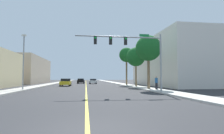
{
  "coord_description": "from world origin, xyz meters",
  "views": [
    {
      "loc": [
        -0.07,
        -5.87,
        1.7
      ],
      "look_at": [
        4.22,
        24.46,
        3.46
      ],
      "focal_mm": 29.79,
      "sensor_mm": 36.0,
      "label": 1
    }
  ],
  "objects_px": {
    "traffic_signal_mast": "(133,48)",
    "car_white": "(93,81)",
    "palm_near": "(148,49)",
    "car_yellow": "(66,82)",
    "street_lamp": "(23,59)",
    "car_black": "(81,81)",
    "palm_far": "(126,55)",
    "palm_mid": "(136,57)",
    "pedestrian": "(156,83)"
  },
  "relations": [
    {
      "from": "car_black",
      "to": "car_yellow",
      "type": "relative_size",
      "value": 1.08
    },
    {
      "from": "palm_far",
      "to": "traffic_signal_mast",
      "type": "bearing_deg",
      "value": -100.53
    },
    {
      "from": "palm_near",
      "to": "car_black",
      "type": "height_order",
      "value": "palm_near"
    },
    {
      "from": "palm_near",
      "to": "car_yellow",
      "type": "relative_size",
      "value": 1.92
    },
    {
      "from": "car_black",
      "to": "palm_far",
      "type": "bearing_deg",
      "value": -51.51
    },
    {
      "from": "traffic_signal_mast",
      "to": "street_lamp",
      "type": "xyz_separation_m",
      "value": [
        -13.35,
        6.37,
        -0.7
      ]
    },
    {
      "from": "street_lamp",
      "to": "palm_far",
      "type": "relative_size",
      "value": 0.89
    },
    {
      "from": "car_white",
      "to": "street_lamp",
      "type": "bearing_deg",
      "value": -113.92
    },
    {
      "from": "palm_far",
      "to": "car_yellow",
      "type": "distance_m",
      "value": 14.37
    },
    {
      "from": "palm_far",
      "to": "car_yellow",
      "type": "xyz_separation_m",
      "value": [
        -12.96,
        -1.89,
        -5.91
      ]
    },
    {
      "from": "palm_mid",
      "to": "pedestrian",
      "type": "xyz_separation_m",
      "value": [
        0.26,
        -9.2,
        -4.44
      ]
    },
    {
      "from": "palm_far",
      "to": "car_white",
      "type": "height_order",
      "value": "palm_far"
    },
    {
      "from": "street_lamp",
      "to": "palm_far",
      "type": "bearing_deg",
      "value": 39.73
    },
    {
      "from": "car_yellow",
      "to": "palm_far",
      "type": "bearing_deg",
      "value": 9.24
    },
    {
      "from": "street_lamp",
      "to": "car_yellow",
      "type": "xyz_separation_m",
      "value": [
        4.24,
        12.4,
        -3.46
      ]
    },
    {
      "from": "traffic_signal_mast",
      "to": "car_black",
      "type": "xyz_separation_m",
      "value": [
        -6.47,
        34.76,
        -4.18
      ]
    },
    {
      "from": "pedestrian",
      "to": "car_white",
      "type": "bearing_deg",
      "value": 126.56
    },
    {
      "from": "car_white",
      "to": "palm_near",
      "type": "bearing_deg",
      "value": -78.11
    },
    {
      "from": "traffic_signal_mast",
      "to": "car_white",
      "type": "distance_m",
      "value": 32.83
    },
    {
      "from": "car_white",
      "to": "car_black",
      "type": "relative_size",
      "value": 1.01
    },
    {
      "from": "palm_mid",
      "to": "palm_far",
      "type": "relative_size",
      "value": 0.86
    },
    {
      "from": "palm_near",
      "to": "car_yellow",
      "type": "height_order",
      "value": "palm_near"
    },
    {
      "from": "palm_mid",
      "to": "car_black",
      "type": "bearing_deg",
      "value": 115.72
    },
    {
      "from": "car_yellow",
      "to": "palm_near",
      "type": "bearing_deg",
      "value": -44.58
    },
    {
      "from": "street_lamp",
      "to": "car_yellow",
      "type": "relative_size",
      "value": 1.85
    },
    {
      "from": "street_lamp",
      "to": "car_white",
      "type": "relative_size",
      "value": 1.7
    },
    {
      "from": "street_lamp",
      "to": "pedestrian",
      "type": "distance_m",
      "value": 17.98
    },
    {
      "from": "palm_far",
      "to": "street_lamp",
      "type": "bearing_deg",
      "value": -140.27
    },
    {
      "from": "car_white",
      "to": "pedestrian",
      "type": "relative_size",
      "value": 2.46
    },
    {
      "from": "street_lamp",
      "to": "palm_near",
      "type": "distance_m",
      "value": 17.16
    },
    {
      "from": "street_lamp",
      "to": "palm_near",
      "type": "relative_size",
      "value": 0.97
    },
    {
      "from": "palm_mid",
      "to": "pedestrian",
      "type": "relative_size",
      "value": 4.04
    },
    {
      "from": "palm_far",
      "to": "car_yellow",
      "type": "height_order",
      "value": "palm_far"
    },
    {
      "from": "palm_far",
      "to": "palm_mid",
      "type": "bearing_deg",
      "value": -89.35
    },
    {
      "from": "palm_near",
      "to": "car_white",
      "type": "distance_m",
      "value": 28.05
    },
    {
      "from": "traffic_signal_mast",
      "to": "car_black",
      "type": "bearing_deg",
      "value": 100.55
    },
    {
      "from": "palm_near",
      "to": "car_white",
      "type": "bearing_deg",
      "value": 104.39
    },
    {
      "from": "street_lamp",
      "to": "palm_mid",
      "type": "height_order",
      "value": "street_lamp"
    },
    {
      "from": "traffic_signal_mast",
      "to": "street_lamp",
      "type": "height_order",
      "value": "street_lamp"
    },
    {
      "from": "palm_near",
      "to": "car_black",
      "type": "bearing_deg",
      "value": 109.32
    },
    {
      "from": "palm_near",
      "to": "palm_mid",
      "type": "xyz_separation_m",
      "value": [
        0.21,
        7.48,
        -0.4
      ]
    },
    {
      "from": "palm_near",
      "to": "pedestrian",
      "type": "bearing_deg",
      "value": -74.96
    },
    {
      "from": "traffic_signal_mast",
      "to": "palm_near",
      "type": "distance_m",
      "value": 6.86
    },
    {
      "from": "car_black",
      "to": "car_white",
      "type": "bearing_deg",
      "value": -32.81
    },
    {
      "from": "palm_far",
      "to": "car_black",
      "type": "bearing_deg",
      "value": 126.17
    },
    {
      "from": "traffic_signal_mast",
      "to": "palm_mid",
      "type": "bearing_deg",
      "value": 73.42
    },
    {
      "from": "street_lamp",
      "to": "pedestrian",
      "type": "relative_size",
      "value": 4.19
    },
    {
      "from": "palm_near",
      "to": "palm_mid",
      "type": "relative_size",
      "value": 1.07
    },
    {
      "from": "street_lamp",
      "to": "car_yellow",
      "type": "bearing_deg",
      "value": 71.14
    },
    {
      "from": "traffic_signal_mast",
      "to": "car_white",
      "type": "bearing_deg",
      "value": 95.53
    }
  ]
}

